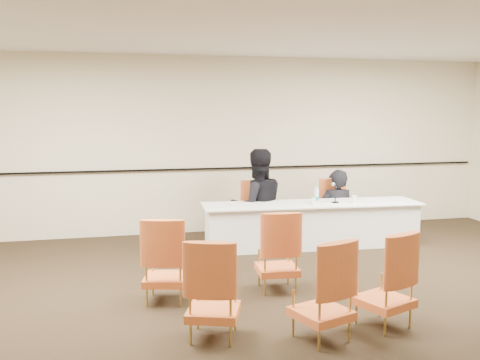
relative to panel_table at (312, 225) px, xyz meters
name	(u,v)px	position (x,y,z in m)	size (l,w,h in m)	color
floor	(294,314)	(-1.19, -2.61, -0.34)	(10.00, 10.00, 0.00)	black
ceiling	(298,14)	(-1.19, -2.61, 2.66)	(10.00, 10.00, 0.00)	silver
wall_back	(218,145)	(-1.19, 1.39, 1.16)	(10.00, 0.04, 3.00)	beige
wall_rail	(219,168)	(-1.19, 1.35, 0.76)	(9.80, 0.04, 0.03)	black
panel_table	(312,225)	(0.00, 0.00, 0.00)	(3.37, 0.79, 0.67)	white
panelist_main	(336,218)	(0.62, 0.48, -0.02)	(0.60, 0.39, 1.63)	black
panelist_main_chair	(336,209)	(0.62, 0.48, 0.14)	(0.50, 0.50, 0.95)	#BE5122
panelist_second	(257,208)	(-0.72, 0.56, 0.19)	(0.93, 0.72, 1.91)	black
panelist_second_chair	(257,211)	(-0.72, 0.56, 0.14)	(0.50, 0.50, 0.95)	#BE5122
papers	(335,203)	(0.33, -0.10, 0.34)	(0.30, 0.22, 0.00)	white
microphone	(335,193)	(0.34, -0.08, 0.49)	(0.11, 0.22, 0.30)	black
water_bottle	(316,195)	(0.07, 0.00, 0.46)	(0.08, 0.08, 0.25)	teal
drinking_glass	(313,201)	(-0.02, -0.09, 0.39)	(0.06, 0.06, 0.10)	white
coffee_cup	(354,199)	(0.64, -0.13, 0.39)	(0.07, 0.07, 0.11)	white
aud_chair_front_left	(166,259)	(-2.43, -1.91, 0.14)	(0.50, 0.50, 0.95)	#BE5122
aud_chair_front_mid	(277,250)	(-1.14, -1.84, 0.14)	(0.50, 0.50, 0.95)	#BE5122
aud_chair_back_left	(213,288)	(-2.10, -2.98, 0.14)	(0.50, 0.50, 0.95)	#BE5122
aud_chair_back_mid	(322,289)	(-1.16, -3.25, 0.14)	(0.50, 0.50, 0.95)	#BE5122
aud_chair_back_right	(384,279)	(-0.45, -3.10, 0.14)	(0.50, 0.50, 0.95)	#BE5122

